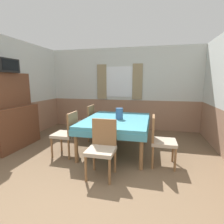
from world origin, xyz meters
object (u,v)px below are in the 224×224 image
Objects in this scene: chair_left_far at (86,121)px; chair_left_near at (67,132)px; chair_head_near at (102,146)px; chair_right_near at (160,139)px; dining_table at (116,123)px; sideboard at (13,117)px; tv at (5,65)px; vase at (119,114)px.

chair_left_far and chair_left_near have the same top height.
chair_left_far is at bearing -60.65° from chair_head_near.
chair_right_near is 1.10m from chair_head_near.
dining_table is 1.94× the size of chair_left_far.
chair_left_far is 1.74m from sideboard.
dining_table is at bearing -119.89° from chair_right_near.
chair_head_near is at bearing -90.00° from dining_table.
tv reaches higher than chair_head_near.
sideboard is (-1.46, 0.15, 0.23)m from chair_left_near.
dining_table is 0.23m from vase.
chair_head_near is at bearing -150.65° from chair_left_far.
dining_table is 3.39× the size of tv.
chair_left_far is 2.15m from chair_right_near.
chair_right_near is at bearing -2.52° from sideboard.
chair_left_near is at bearing -32.15° from chair_head_near.
sideboard is at bearing 122.46° from chair_left_far.
tv is 2.67m from vase.
dining_table is at bearing -60.11° from chair_left_near.
chair_right_near is 1.00× the size of chair_left_near.
chair_head_near is 2.51m from sideboard.
vase reaches higher than dining_table.
sideboard reaches higher than chair_right_near.
sideboard is at bearing -92.52° from chair_right_near.
chair_right_near is at bearing -31.33° from vase.
vase reaches higher than chair_right_near.
tv is (-2.34, 0.62, 1.38)m from chair_head_near.
dining_table is 7.33× the size of vase.
chair_left_near is 1.75× the size of tv.
chair_left_far is 1.07m from chair_left_near.
sideboard reaches higher than chair_left_near.
chair_right_near is at bearing -147.85° from chair_head_near.
chair_right_near and chair_left_near have the same top height.
chair_left_near is (-0.93, -0.54, -0.12)m from dining_table.
dining_table is 2.43m from sideboard.
chair_left_far is (-0.93, 0.54, -0.12)m from dining_table.
tv is (-3.28, 0.03, 1.38)m from chair_right_near.
tv is at bearing -167.81° from dining_table.
chair_head_near is 1.00× the size of chair_left_near.
chair_right_near is 3.78× the size of vase.
chair_left_far is at bearing 150.11° from dining_table.
tv is (-1.41, 0.03, 1.38)m from chair_left_near.
vase is at bearing -6.71° from dining_table.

